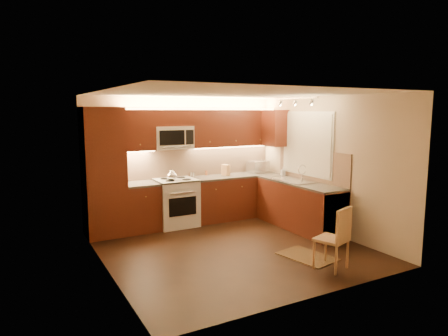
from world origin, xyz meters
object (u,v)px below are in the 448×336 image
stove (176,203)px  sink (295,177)px  toaster_oven (258,167)px  knife_block (226,170)px  soap_bottle (283,171)px  kettle (172,175)px  microwave (172,138)px  dining_chair (331,238)px

stove → sink: (2.00, -1.12, 0.52)m
sink → toaster_oven: (-0.05, 1.22, 0.05)m
knife_block → soap_bottle: bearing=-44.9°
toaster_oven → knife_block: bearing=176.0°
kettle → soap_bottle: (2.32, -0.38, -0.05)m
stove → kettle: (-0.12, -0.11, 0.57)m
microwave → soap_bottle: size_ratio=4.47×
knife_block → soap_bottle: knife_block is taller
soap_bottle → dining_chair: bearing=-105.3°
knife_block → dining_chair: knife_block is taller
kettle → stove: bearing=62.6°
microwave → sink: (2.00, -1.26, -0.74)m
microwave → toaster_oven: 2.07m
sink → knife_block: (-0.86, 1.19, 0.04)m
stove → dining_chair: 3.28m
soap_bottle → kettle: bearing=177.9°
toaster_oven → knife_block: size_ratio=1.88×
kettle → dining_chair: (1.24, -2.97, -0.58)m
sink → soap_bottle: (0.19, 0.63, 0.01)m
sink → dining_chair: (-0.89, -1.96, -0.52)m
stove → microwave: (0.00, 0.14, 1.26)m
toaster_oven → soap_bottle: toaster_oven is taller
soap_bottle → dining_chair: size_ratio=0.19×
toaster_oven → dining_chair: size_ratio=0.47×
microwave → sink: 2.48m
toaster_oven → soap_bottle: bearing=-73.9°
stove → knife_block: size_ratio=4.09×
kettle → toaster_oven: 2.09m
knife_block → dining_chair: size_ratio=0.25×
microwave → toaster_oven: (1.95, -0.04, -0.69)m
microwave → dining_chair: microwave is taller
toaster_oven → knife_block: 0.81m
knife_block → dining_chair: bearing=-107.5°
stove → toaster_oven: toaster_oven is taller
stove → toaster_oven: (1.95, 0.10, 0.57)m
toaster_oven → stove: bearing=176.7°
sink → soap_bottle: 0.66m
kettle → dining_chair: 3.27m
soap_bottle → dining_chair: (-1.08, -2.59, -0.53)m
microwave → sink: bearing=-32.2°
microwave → sink: microwave is taller
stove → knife_block: 1.27m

